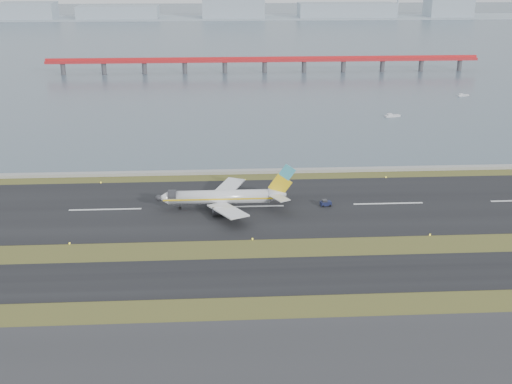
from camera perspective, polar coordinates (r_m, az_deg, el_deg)
ground at (r=153.38m, az=-0.16°, el=-5.44°), size 1000.00×1000.00×0.00m
taxiway_strip at (r=142.65m, az=0.10°, el=-7.50°), size 1000.00×18.00×0.10m
runway_strip at (r=180.83m, az=-0.68°, el=-1.31°), size 1000.00×45.00×0.10m
seawall at (r=208.86m, az=-1.06°, el=1.83°), size 1000.00×2.50×1.00m
bay_water at (r=601.75m, az=-2.63°, el=13.89°), size 1400.00×800.00×1.30m
red_pier at (r=393.47m, az=0.77°, el=11.59°), size 260.00×5.00×10.20m
far_shoreline at (r=760.72m, az=-1.75°, el=15.68°), size 1400.00×80.00×60.50m
airliner at (r=178.61m, az=-2.80°, el=-0.44°), size 38.52×32.89×12.80m
pushback_tug at (r=181.99m, az=6.20°, el=-0.98°), size 3.26×2.22×1.94m
workboat_near at (r=289.71m, az=11.99°, el=6.65°), size 7.08×3.72×1.64m
workboat_far at (r=342.97m, az=17.90°, el=8.18°), size 6.29×3.47×1.46m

